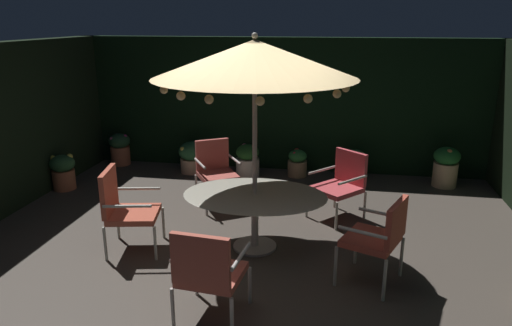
# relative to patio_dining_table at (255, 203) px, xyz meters

# --- Properties ---
(ground_plane) EXTENTS (7.91, 7.73, 0.02)m
(ground_plane) POSITION_rel_patio_dining_table_xyz_m (-0.06, -0.27, -0.61)
(ground_plane) COLOR #463E36
(hedge_backdrop_rear) EXTENTS (7.91, 0.30, 2.44)m
(hedge_backdrop_rear) POSITION_rel_patio_dining_table_xyz_m (-0.06, 3.44, 0.62)
(hedge_backdrop_rear) COLOR black
(hedge_backdrop_rear) RESTS_ON ground_plane
(patio_dining_table) EXTENTS (1.77, 1.30, 0.71)m
(patio_dining_table) POSITION_rel_patio_dining_table_xyz_m (0.00, 0.00, 0.00)
(patio_dining_table) COLOR #B6B0AC
(patio_dining_table) RESTS_ON ground_plane
(patio_umbrella) EXTENTS (2.34, 2.34, 2.61)m
(patio_umbrella) POSITION_rel_patio_dining_table_xyz_m (-0.00, 0.00, 1.72)
(patio_umbrella) COLOR #B3AEA5
(patio_umbrella) RESTS_ON ground_plane
(patio_chair_north) EXTENTS (0.73, 0.74, 1.04)m
(patio_chair_north) POSITION_rel_patio_dining_table_xyz_m (-1.56, -0.32, -0.02)
(patio_chair_north) COLOR #B3B6A7
(patio_chair_north) RESTS_ON ground_plane
(patio_chair_northeast) EXTENTS (0.66, 0.65, 0.96)m
(patio_chair_northeast) POSITION_rel_patio_dining_table_xyz_m (-0.16, -1.58, -0.06)
(patio_chair_northeast) COLOR #B5B1AB
(patio_chair_northeast) RESTS_ON ground_plane
(patio_chair_east) EXTENTS (0.75, 0.78, 0.97)m
(patio_chair_east) POSITION_rel_patio_dining_table_xyz_m (1.45, -0.61, -0.02)
(patio_chair_east) COLOR #B4B2A5
(patio_chair_east) RESTS_ON ground_plane
(patio_chair_southeast) EXTENTS (0.86, 0.86, 0.95)m
(patio_chair_southeast) POSITION_rel_patio_dining_table_xyz_m (1.05, 1.19, -0.07)
(patio_chair_southeast) COLOR #B9B2A6
(patio_chair_southeast) RESTS_ON ground_plane
(patio_chair_south) EXTENTS (0.78, 0.78, 0.99)m
(patio_chair_south) POSITION_rel_patio_dining_table_xyz_m (-0.84, 1.33, -0.02)
(patio_chair_south) COLOR #BBADA7
(patio_chair_south) RESTS_ON ground_plane
(potted_plant_left_far) EXTENTS (0.35, 0.35, 0.49)m
(potted_plant_left_far) POSITION_rel_patio_dining_table_xyz_m (0.26, 2.93, -0.35)
(potted_plant_left_far) COLOR #82674C
(potted_plant_left_far) RESTS_ON ground_plane
(potted_plant_right_near) EXTENTS (0.43, 0.43, 0.69)m
(potted_plant_right_near) POSITION_rel_patio_dining_table_xyz_m (2.79, 2.82, -0.24)
(potted_plant_right_near) COLOR tan
(potted_plant_right_near) RESTS_ON ground_plane
(potted_plant_back_left) EXTENTS (0.41, 0.41, 0.62)m
(potted_plant_back_left) POSITION_rel_patio_dining_table_xyz_m (-3.23, 3.05, -0.27)
(potted_plant_back_left) COLOR #B06143
(potted_plant_back_left) RESTS_ON ground_plane
(potted_plant_back_right) EXTENTS (0.50, 0.50, 0.58)m
(potted_plant_back_right) POSITION_rel_patio_dining_table_xyz_m (-1.69, 2.83, -0.30)
(potted_plant_back_right) COLOR tan
(potted_plant_back_right) RESTS_ON ground_plane
(potted_plant_right_far) EXTENTS (0.40, 0.40, 0.54)m
(potted_plant_right_far) POSITION_rel_patio_dining_table_xyz_m (1.28, 2.92, -0.31)
(potted_plant_right_far) COLOR tan
(potted_plant_right_far) RESTS_ON ground_plane
(potted_plant_front_corner) EXTENTS (0.41, 0.41, 0.59)m
(potted_plant_front_corner) POSITION_rel_patio_dining_table_xyz_m (-3.54, 1.55, -0.28)
(potted_plant_front_corner) COLOR #AF6141
(potted_plant_front_corner) RESTS_ON ground_plane
(potted_plant_left_near) EXTENTS (0.42, 0.42, 0.60)m
(potted_plant_left_near) POSITION_rel_patio_dining_table_xyz_m (-0.63, 2.75, -0.30)
(potted_plant_left_near) COLOR beige
(potted_plant_left_near) RESTS_ON ground_plane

